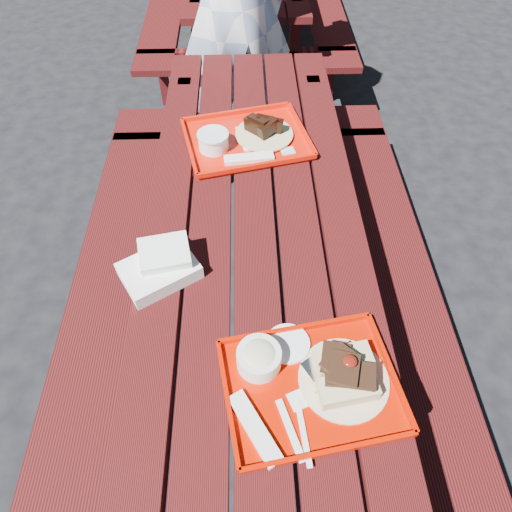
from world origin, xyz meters
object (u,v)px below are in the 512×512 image
object	(u,v)px
picnic_table_near	(255,269)
far_tray	(245,138)
near_tray	(309,375)
person	(233,1)

from	to	relation	value
picnic_table_near	far_tray	world-z (taller)	far_tray
picnic_table_near	far_tray	bearing A→B (deg)	92.91
picnic_table_near	near_tray	bearing A→B (deg)	-76.40
picnic_table_near	person	bearing A→B (deg)	92.70
near_tray	person	xyz separation A→B (m)	(-0.19, 1.95, 0.12)
near_tray	person	world-z (taller)	person
far_tray	person	distance (m)	0.96
near_tray	far_tray	world-z (taller)	near_tray
near_tray	far_tray	bearing A→B (deg)	98.49
near_tray	picnic_table_near	bearing A→B (deg)	103.60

